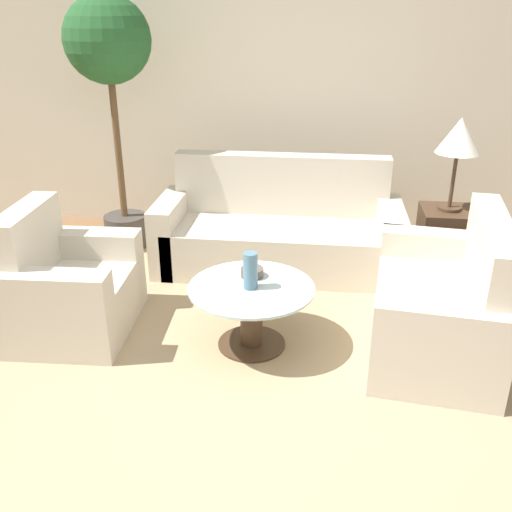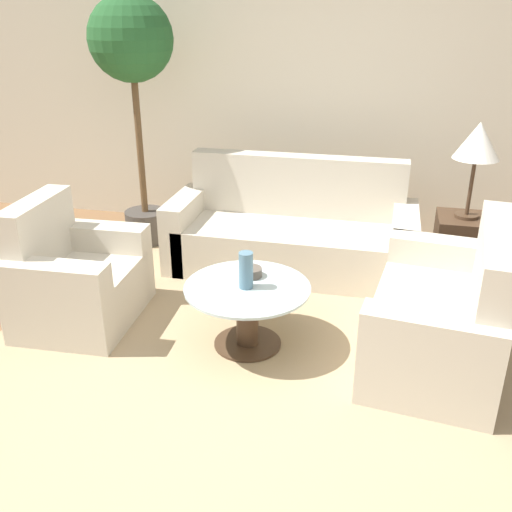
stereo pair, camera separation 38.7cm
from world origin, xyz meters
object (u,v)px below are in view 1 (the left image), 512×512
(vase, at_px, (250,271))
(table_lamp, at_px, (459,138))
(sofa_main, at_px, (279,233))
(loveseat, at_px, (446,308))
(armchair, at_px, (67,291))
(bowl, at_px, (252,272))
(potted_plant, at_px, (110,64))
(coffee_table, at_px, (251,308))

(vase, bearing_deg, table_lamp, 41.05)
(sofa_main, bearing_deg, loveseat, -44.65)
(armchair, xyz_separation_m, loveseat, (2.58, 0.06, 0.00))
(table_lamp, relative_size, vase, 3.02)
(vase, xyz_separation_m, bowl, (-0.01, 0.17, -0.09))
(loveseat, bearing_deg, sofa_main, -127.76)
(table_lamp, distance_m, potted_plant, 2.91)
(loveseat, bearing_deg, potted_plant, -111.41)
(armchair, height_order, bowl, armchair)
(armchair, height_order, potted_plant, potted_plant)
(table_lamp, height_order, potted_plant, potted_plant)
(table_lamp, height_order, bowl, table_lamp)
(table_lamp, bearing_deg, vase, -138.95)
(sofa_main, xyz_separation_m, armchair, (-1.37, -1.25, -0.00))
(table_lamp, xyz_separation_m, bowl, (-1.46, -1.10, -0.70))
(potted_plant, bearing_deg, coffee_table, -48.46)
(coffee_table, distance_m, potted_plant, 2.52)
(armchair, relative_size, loveseat, 0.66)
(armchair, bearing_deg, vase, -96.59)
(loveseat, height_order, vase, loveseat)
(coffee_table, distance_m, bowl, 0.24)
(bowl, bearing_deg, table_lamp, 36.84)
(vase, bearing_deg, bowl, 93.74)
(potted_plant, relative_size, bowl, 14.48)
(armchair, relative_size, bowl, 6.20)
(coffee_table, distance_m, table_lamp, 2.11)
(loveseat, xyz_separation_m, potted_plant, (-2.67, 1.44, 1.36))
(vase, bearing_deg, potted_plant, 131.16)
(sofa_main, bearing_deg, vase, -93.04)
(sofa_main, xyz_separation_m, table_lamp, (1.38, -0.08, 0.88))
(loveseat, relative_size, potted_plant, 0.65)
(armchair, bearing_deg, loveseat, -91.05)
(armchair, height_order, table_lamp, table_lamp)
(sofa_main, xyz_separation_m, bowl, (-0.08, -1.18, 0.18))
(loveseat, bearing_deg, vase, -76.06)
(coffee_table, distance_m, vase, 0.28)
(sofa_main, xyz_separation_m, potted_plant, (-1.47, 0.25, 1.36))
(bowl, bearing_deg, coffee_table, -84.59)
(sofa_main, distance_m, bowl, 1.19)
(armchair, height_order, coffee_table, armchair)
(loveseat, bearing_deg, coffee_table, -76.82)
(loveseat, bearing_deg, bowl, -83.60)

